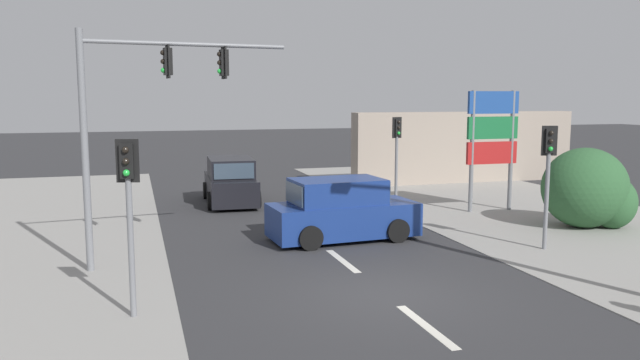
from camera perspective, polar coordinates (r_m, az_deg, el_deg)
ground_plane at (r=14.16m, az=6.04°, el=-10.38°), size 140.00×140.00×0.00m
lane_dash_near at (r=12.44m, az=9.68°, el=-13.02°), size 0.20×2.40×0.01m
lane_dash_mid at (r=16.85m, az=2.08°, el=-7.39°), size 0.20×2.40×0.01m
lane_dash_far at (r=21.51m, az=-2.21°, el=-4.08°), size 0.20×2.40×0.01m
kerb_left_verge at (r=17.28m, az=-27.19°, el=-7.83°), size 8.00×40.00×0.02m
traffic_signal_mast at (r=16.42m, az=-16.34°, el=6.56°), size 5.26×0.73×6.00m
pedestal_signal_right_kerb at (r=18.72m, az=20.15°, el=1.19°), size 0.43×0.31×3.56m
pedestal_signal_left_kerb at (r=12.66m, az=-17.08°, el=-1.57°), size 0.44×0.31×3.56m
pedestal_signal_far_median at (r=25.24m, az=7.03°, el=3.14°), size 0.44×0.31×3.56m
shopping_plaza_sign at (r=24.51m, az=15.49°, el=4.12°), size 2.10×0.16×4.60m
roadside_bush at (r=22.66m, az=23.41°, el=-0.87°), size 3.04×2.60×2.69m
shopfront_wall_far at (r=32.82m, az=13.09°, el=2.95°), size 12.00×1.00×3.60m
suv_crossing_left at (r=19.09m, az=1.99°, el=-2.89°), size 4.65×2.29×1.90m
suv_kerbside_parked at (r=25.85m, az=-8.19°, el=-0.19°), size 2.24×4.62×1.90m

